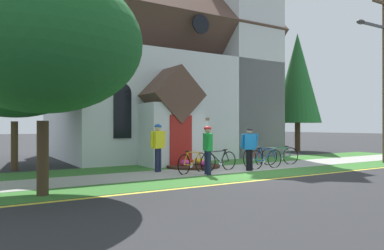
# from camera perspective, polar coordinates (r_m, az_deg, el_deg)

# --- Properties ---
(ground) EXTENTS (140.00, 140.00, 0.00)m
(ground) POSITION_cam_1_polar(r_m,az_deg,el_deg) (16.45, 0.41, -5.94)
(ground) COLOR #2B2B2D
(sidewalk_slab) EXTENTS (32.00, 2.09, 0.01)m
(sidewalk_slab) POSITION_cam_1_polar(r_m,az_deg,el_deg) (14.62, 8.18, -6.64)
(sidewalk_slab) COLOR #A8A59E
(sidewalk_slab) RESTS_ON ground
(grass_verge) EXTENTS (32.00, 1.62, 0.01)m
(grass_verge) POSITION_cam_1_polar(r_m,az_deg,el_deg) (13.26, 13.35, -7.32)
(grass_verge) COLOR #38722D
(grass_verge) RESTS_ON ground
(church_lawn) EXTENTS (24.00, 2.14, 0.01)m
(church_lawn) POSITION_cam_1_polar(r_m,az_deg,el_deg) (16.30, 3.40, -5.98)
(church_lawn) COLOR #38722D
(church_lawn) RESTS_ON ground
(curb_paint_stripe) EXTENTS (28.00, 0.16, 0.01)m
(curb_paint_stripe) POSITION_cam_1_polar(r_m,az_deg,el_deg) (12.60, 16.45, -7.69)
(curb_paint_stripe) COLOR yellow
(curb_paint_stripe) RESTS_ON ground
(church_building) EXTENTS (11.54, 10.45, 13.46)m
(church_building) POSITION_cam_1_polar(r_m,az_deg,el_deg) (20.98, -3.40, 8.82)
(church_building) COLOR silver
(church_building) RESTS_ON ground
(church_sign) EXTENTS (2.16, 0.21, 2.01)m
(church_sign) POSITION_cam_1_polar(r_m,az_deg,el_deg) (15.01, -0.87, -1.30)
(church_sign) COLOR #7F6047
(church_sign) RESTS_ON ground
(flower_bed) EXTENTS (2.14, 2.14, 0.34)m
(flower_bed) POSITION_cam_1_polar(r_m,az_deg,el_deg) (14.64, 0.22, -6.32)
(flower_bed) COLOR #382319
(flower_bed) RESTS_ON ground
(bicycle_orange) EXTENTS (1.74, 0.24, 0.81)m
(bicycle_orange) POSITION_cam_1_polar(r_m,az_deg,el_deg) (13.56, 4.22, -5.60)
(bicycle_orange) COLOR black
(bicycle_orange) RESTS_ON ground
(bicycle_red) EXTENTS (1.74, 0.48, 0.82)m
(bicycle_red) POSITION_cam_1_polar(r_m,az_deg,el_deg) (16.12, 13.62, -4.68)
(bicycle_red) COLOR black
(bicycle_red) RESTS_ON ground
(bicycle_green) EXTENTS (1.62, 0.71, 0.83)m
(bicycle_green) POSITION_cam_1_polar(r_m,az_deg,el_deg) (12.89, 0.11, -5.89)
(bicycle_green) COLOR black
(bicycle_green) RESTS_ON ground
(bicycle_silver) EXTENTS (1.68, 0.72, 0.81)m
(bicycle_silver) POSITION_cam_1_polar(r_m,az_deg,el_deg) (15.45, 9.60, -4.88)
(bicycle_silver) COLOR black
(bicycle_silver) RESTS_ON ground
(bicycle_white) EXTENTS (1.75, 0.08, 0.86)m
(bicycle_white) POSITION_cam_1_polar(r_m,az_deg,el_deg) (14.50, 11.37, -5.18)
(bicycle_white) COLOR black
(bicycle_white) RESTS_ON ground
(cyclist_in_orange_jersey) EXTENTS (0.31, 0.74, 1.65)m
(cyclist_in_orange_jersey) POSITION_cam_1_polar(r_m,az_deg,el_deg) (12.37, 2.47, -3.37)
(cyclist_in_orange_jersey) COLOR #191E38
(cyclist_in_orange_jersey) RESTS_ON ground
(cyclist_in_blue_jersey) EXTENTS (0.66, 0.37, 1.72)m
(cyclist_in_blue_jersey) POSITION_cam_1_polar(r_m,az_deg,el_deg) (13.15, -5.34, -2.94)
(cyclist_in_blue_jersey) COLOR #191E38
(cyclist_in_blue_jersey) RESTS_ON ground
(cyclist_in_yellow_jersey) EXTENTS (0.60, 0.38, 1.60)m
(cyclist_in_yellow_jersey) POSITION_cam_1_polar(r_m,az_deg,el_deg) (13.63, 8.96, -3.23)
(cyclist_in_yellow_jersey) COLOR black
(cyclist_in_yellow_jersey) RESTS_ON ground
(utility_pole) EXTENTS (3.12, 0.28, 8.47)m
(utility_pole) POSITION_cam_1_polar(r_m,az_deg,el_deg) (18.68, 27.82, 9.22)
(utility_pole) COLOR brown
(utility_pole) RESTS_ON ground
(roadside_conifer) EXTENTS (3.06, 3.06, 7.80)m
(roadside_conifer) POSITION_cam_1_polar(r_m,az_deg,el_deg) (25.20, 16.18, 7.06)
(roadside_conifer) COLOR #4C3823
(roadside_conifer) RESTS_ON ground
(yard_deciduous_tree) EXTENTS (4.79, 4.79, 4.70)m
(yard_deciduous_tree) POSITION_cam_1_polar(r_m,az_deg,el_deg) (15.21, -26.01, 6.17)
(yard_deciduous_tree) COLOR #4C3823
(yard_deciduous_tree) RESTS_ON ground
(verge_sapling) EXTENTS (4.74, 4.74, 5.36)m
(verge_sapling) POSITION_cam_1_polar(r_m,az_deg,el_deg) (9.61, -22.30, 11.84)
(verge_sapling) COLOR #3D2D1E
(verge_sapling) RESTS_ON ground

